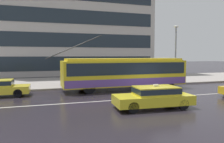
{
  "coord_description": "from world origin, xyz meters",
  "views": [
    {
      "loc": [
        -8.42,
        -15.19,
        3.08
      ],
      "look_at": [
        -2.45,
        3.63,
        1.61
      ],
      "focal_mm": 34.91,
      "sensor_mm": 36.0,
      "label": 1
    }
  ],
  "objects": [
    {
      "name": "pedestrian_walking_past",
      "position": [
        3.22,
        7.18,
        1.72
      ],
      "size": [
        1.28,
        1.28,
        2.0
      ],
      "color": "navy",
      "rests_on": "sidewalk_slab"
    },
    {
      "name": "pedestrian_at_shelter",
      "position": [
        2.46,
        5.8,
        1.68
      ],
      "size": [
        1.26,
        1.26,
        1.98
      ],
      "color": "#48503B",
      "rests_on": "sidewalk_slab"
    },
    {
      "name": "sidewalk_slab",
      "position": [
        0.0,
        9.65,
        0.07
      ],
      "size": [
        80.0,
        10.0,
        0.14
      ],
      "primitive_type": "cube",
      "color": "gray",
      "rests_on": "ground_plane"
    },
    {
      "name": "office_tower_corner_left",
      "position": [
        -3.5,
        22.37,
        12.26
      ],
      "size": [
        25.94,
        10.33,
        24.5
      ],
      "color": "#B6B0AD",
      "rests_on": "ground_plane"
    },
    {
      "name": "ground_plane",
      "position": [
        0.0,
        0.0,
        0.0
      ],
      "size": [
        160.0,
        160.0,
        0.0
      ],
      "primitive_type": "plane",
      "color": "#242027"
    },
    {
      "name": "lane_centre_line",
      "position": [
        0.0,
        -1.2,
        0.0
      ],
      "size": [
        72.0,
        0.14,
        0.01
      ],
      "primitive_type": "cube",
      "color": "silver",
      "rests_on": "ground_plane"
    },
    {
      "name": "trolleybus",
      "position": [
        -1.39,
        3.06,
        1.55
      ],
      "size": [
        12.46,
        2.82,
        4.81
      ],
      "color": "yellow",
      "rests_on": "ground_plane"
    },
    {
      "name": "pedestrian_approaching_curb",
      "position": [
        -6.39,
        6.39,
        1.7
      ],
      "size": [
        1.16,
        1.16,
        2.01
      ],
      "color": "#4D4352",
      "rests_on": "sidewalk_slab"
    },
    {
      "name": "bus_shelter",
      "position": [
        -4.07,
        6.34,
        2.12
      ],
      "size": [
        4.04,
        1.75,
        2.64
      ],
      "color": "gray",
      "rests_on": "sidewalk_slab"
    },
    {
      "name": "taxi_oncoming_near",
      "position": [
        -2.28,
        -3.95,
        0.7
      ],
      "size": [
        4.65,
        2.06,
        1.39
      ],
      "color": "yellow",
      "rests_on": "ground_plane"
    },
    {
      "name": "street_lamp",
      "position": [
        5.47,
        5.51,
        3.83
      ],
      "size": [
        0.6,
        0.32,
        6.18
      ],
      "color": "gray",
      "rests_on": "sidewalk_slab"
    }
  ]
}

